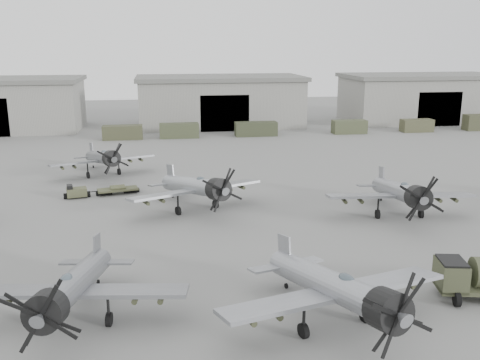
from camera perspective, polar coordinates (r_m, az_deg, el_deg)
The scene contains 14 objects.
ground at distance 37.01m, azimuth 9.19°, elevation -8.44°, with size 220.00×220.00×0.00m, color slate.
hangar_center at distance 95.48m, azimuth -2.15°, elevation 8.45°, with size 29.00×14.80×8.70m.
hangar_right at distance 106.71m, azimuth 18.80°, elevation 8.33°, with size 29.00×14.80×8.70m.
support_truck_2 at distance 83.61m, azimuth -12.41°, elevation 4.98°, with size 5.98×2.20×2.13m, color #3C3F29.
support_truck_3 at distance 83.47m, azimuth -6.51°, elevation 5.26°, with size 6.02×2.20×2.25m, color #3C422B.
support_truck_4 at distance 84.79m, azimuth 1.72°, elevation 5.47°, with size 6.62×2.20×2.20m, color #333925.
support_truck_5 at distance 88.85m, azimuth 11.58°, elevation 5.58°, with size 5.49×2.20×2.16m, color #40452D.
support_truck_6 at distance 93.52m, azimuth 18.33°, elevation 5.54°, with size 5.17×2.20×2.06m, color #44452D.
aircraft_near_0 at distance 28.99m, azimuth -17.58°, elevation -10.96°, with size 11.96×10.77×4.75m.
aircraft_near_1 at distance 27.75m, azimuth 10.47°, elevation -11.41°, with size 12.55×11.30×5.00m.
aircraft_mid_1 at distance 46.16m, azimuth -4.56°, elevation -0.76°, with size 11.95×10.82×4.87m.
aircraft_mid_2 at distance 46.23m, azimuth 16.85°, elevation -1.31°, with size 12.32×11.08×4.90m.
aircraft_far_0 at distance 60.23m, azimuth -14.39°, elevation 2.28°, with size 11.30×10.19×4.56m.
tug_trailer at distance 53.03m, azimuth -15.45°, elevation -1.16°, with size 6.77×2.62×1.34m.
Camera 1 is at (-10.88, -32.38, 14.24)m, focal length 40.00 mm.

